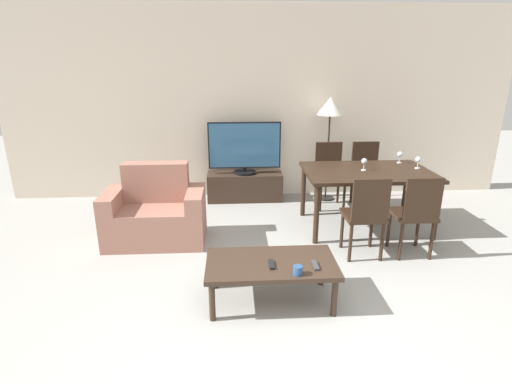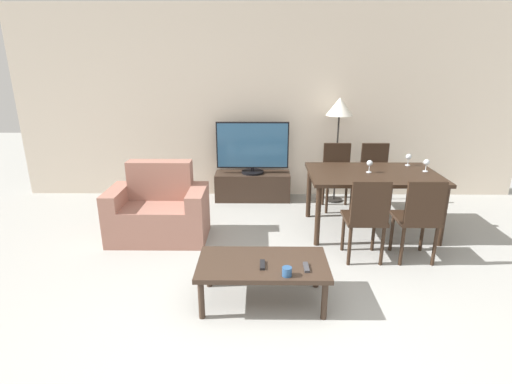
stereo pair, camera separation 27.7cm
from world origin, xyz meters
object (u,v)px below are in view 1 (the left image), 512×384
Objects in this scene: coffee_table at (271,266)px; wine_glass_left at (364,162)px; dining_chair_far at (366,171)px; dining_table at (367,176)px; floor_lamp at (330,111)px; dining_chair_far_left at (329,171)px; tv at (245,148)px; armchair at (156,214)px; wine_glass_center at (400,155)px; dining_chair_near_right at (416,212)px; remote_secondary at (272,264)px; remote_primary at (315,265)px; cup_white_near at (298,270)px; tv_stand at (245,186)px; wine_glass_right at (418,160)px; dining_chair_near at (366,213)px.

coffee_table is 7.40× the size of wine_glass_left.
dining_table is at bearing -108.25° from dining_chair_far.
dining_chair_far_left is at bearing -95.93° from floor_lamp.
dining_chair_far_left is at bearing -15.18° from tv.
tv is at bearing 141.30° from wine_glass_left.
armchair is at bearing -174.38° from wine_glass_left.
wine_glass_left reaches higher than dining_table.
coffee_table is at bearing -134.22° from wine_glass_center.
dining_chair_near_right is 1.75m from remote_secondary.
remote_primary reaches higher than coffee_table.
floor_lamp reaches higher than cup_white_near.
tv_stand reaches higher than remote_primary.
wine_glass_right is at bearing 4.77° from dining_table.
wine_glass_right is at bearing 43.61° from dining_chair_near.
tv is at bearing 152.79° from wine_glass_right.
wine_glass_right is at bearing 66.68° from dining_chair_near_right.
tv_stand is at bearing 52.00° from armchair.
remote_secondary is (-1.06, -2.64, -0.90)m from floor_lamp.
remote_primary is (-1.20, -2.41, -0.11)m from dining_chair_far.
armchair is at bearing 168.54° from dining_chair_near_right.
wine_glass_right is at bearing 5.29° from armchair.
tv_stand is at bearing 90.00° from tv.
wine_glass_left is at bearing -75.05° from dining_chair_far_left.
wine_glass_left is at bearing 50.91° from coffee_table.
dining_chair_near is at bearing -14.06° from armchair.
armchair is at bearing -159.48° from dining_chair_far.
cup_white_near is at bearing -108.48° from dining_chair_far_left.
remote_primary is at bearing -126.67° from wine_glass_center.
tv_stand is 1.22× the size of dining_chair_far.
dining_chair_near reaches higher than dining_table.
floor_lamp is (-0.49, 0.27, 0.79)m from dining_chair_far.
tv is 0.69× the size of floor_lamp.
dining_chair_far is (2.73, 1.02, 0.19)m from armchair.
coffee_table is at bearing -129.09° from wine_glass_left.
cup_white_near is (0.32, -2.84, 0.21)m from tv_stand.
wine_glass_right is at bearing -68.33° from wine_glass_center.
tv_stand is at bearing 92.90° from coffee_table.
floor_lamp reaches higher than armchair.
coffee_table is at bearing -130.28° from dining_table.
wine_glass_center is at bearing 46.67° from remote_secondary.
dining_chair_far is at bearing 68.41° from wine_glass_left.
dining_chair_near is 0.60× the size of floor_lamp.
dining_chair_far_left is (-0.26, 0.79, -0.15)m from dining_table.
cup_white_near is 0.52× the size of wine_glass_center.
remote_secondary is (-1.03, -2.37, -0.11)m from dining_chair_far_left.
remote_primary is at bearing -129.23° from dining_chair_near.
dining_table is at bearing 71.75° from dining_chair_near.
cup_white_near is (0.19, -0.22, 0.08)m from coffee_table.
wine_glass_left is (-0.05, 0.00, 0.17)m from dining_table.
remote_primary is 1.03× the size of wine_glass_center.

